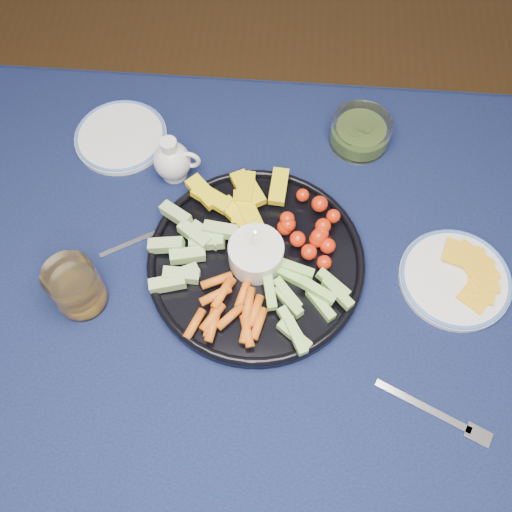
# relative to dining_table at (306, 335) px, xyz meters

# --- Properties ---
(dining_table) EXTENTS (1.67, 1.07, 0.75)m
(dining_table) POSITION_rel_dining_table_xyz_m (0.00, 0.00, 0.00)
(dining_table) COLOR #50361A
(dining_table) RESTS_ON ground
(crudite_platter) EXTENTS (0.38, 0.38, 0.12)m
(crudite_platter) POSITION_rel_dining_table_xyz_m (-0.10, 0.09, 0.11)
(crudite_platter) COLOR black
(crudite_platter) RESTS_ON dining_table
(creamer_pitcher) EXTENTS (0.09, 0.07, 0.10)m
(creamer_pitcher) POSITION_rel_dining_table_xyz_m (-0.27, 0.28, 0.13)
(creamer_pitcher) COLOR white
(creamer_pitcher) RESTS_ON dining_table
(pickle_bowl) EXTENTS (0.12, 0.12, 0.05)m
(pickle_bowl) POSITION_rel_dining_table_xyz_m (0.08, 0.38, 0.11)
(pickle_bowl) COLOR white
(pickle_bowl) RESTS_ON dining_table
(cheese_plate) EXTENTS (0.19, 0.19, 0.02)m
(cheese_plate) POSITION_rel_dining_table_xyz_m (0.25, 0.09, 0.10)
(cheese_plate) COLOR white
(cheese_plate) RESTS_ON dining_table
(juice_tumbler) EXTENTS (0.09, 0.09, 0.10)m
(juice_tumbler) POSITION_rel_dining_table_xyz_m (-0.39, 0.00, 0.13)
(juice_tumbler) COLOR white
(juice_tumbler) RESTS_ON dining_table
(fork_left) EXTENTS (0.13, 0.09, 0.00)m
(fork_left) POSITION_rel_dining_table_xyz_m (-0.31, 0.13, 0.09)
(fork_left) COLOR silver
(fork_left) RESTS_ON dining_table
(fork_right) EXTENTS (0.18, 0.09, 0.00)m
(fork_right) POSITION_rel_dining_table_xyz_m (0.21, -0.15, 0.09)
(fork_right) COLOR silver
(fork_right) RESTS_ON dining_table
(side_plate_extra) EXTENTS (0.18, 0.18, 0.02)m
(side_plate_extra) POSITION_rel_dining_table_xyz_m (-0.39, 0.35, 0.10)
(side_plate_extra) COLOR white
(side_plate_extra) RESTS_ON dining_table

